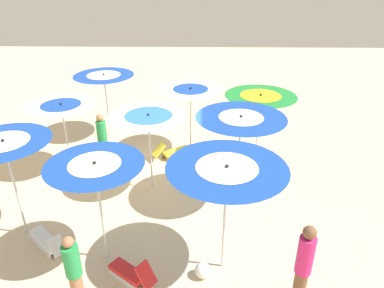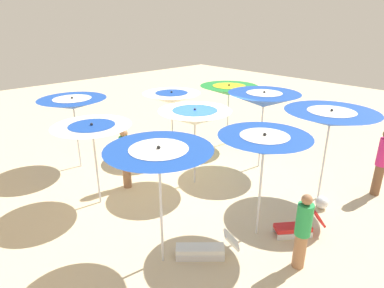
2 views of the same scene
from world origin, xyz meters
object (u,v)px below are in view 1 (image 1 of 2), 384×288
beach_umbrella_1 (96,173)px  beach_umbrella_5 (241,125)px  beach_umbrella_3 (62,110)px  beachgoer_1 (103,140)px  beach_umbrella_7 (191,94)px  beach_umbrella_8 (260,101)px  lounger_2 (131,273)px  beach_umbrella_6 (104,80)px  lounger_1 (47,241)px  beachgoer_2 (74,271)px  beachgoer_0 (303,266)px  beach_umbrella_4 (149,122)px  beach_umbrella_0 (5,150)px  beach_umbrella_2 (227,176)px  lounger_0 (174,151)px  beach_ball (203,270)px

beach_umbrella_1 → beach_umbrella_5: 3.70m
beach_umbrella_3 → beachgoer_1: 1.48m
beach_umbrella_7 → beach_umbrella_8: size_ratio=0.97×
lounger_2 → beach_umbrella_6: bearing=-37.9°
beach_umbrella_6 → lounger_1: 6.23m
beachgoer_1 → beachgoer_2: beachgoer_1 is taller
beach_umbrella_3 → beachgoer_0: size_ratio=1.17×
beach_umbrella_6 → beach_umbrella_7: beach_umbrella_6 is taller
beach_umbrella_1 → beach_umbrella_5: bearing=-144.5°
beach_umbrella_1 → beach_umbrella_7: beach_umbrella_1 is taller
beach_umbrella_8 → beach_umbrella_4: bearing=25.2°
beach_umbrella_0 → beach_umbrella_2: 4.73m
beach_umbrella_5 → beachgoer_1: (3.95, -1.76, -1.31)m
beach_umbrella_6 → beachgoer_1: beach_umbrella_6 is taller
beachgoer_0 → lounger_1: bearing=-35.4°
beach_umbrella_2 → beach_umbrella_3: (4.46, -3.88, -0.27)m
beach_umbrella_5 → beach_umbrella_7: size_ratio=1.12×
beach_umbrella_8 → lounger_2: 6.13m
beach_umbrella_5 → beach_umbrella_6: bearing=-43.2°
beach_umbrella_8 → lounger_0: size_ratio=1.79×
beach_umbrella_1 → beach_umbrella_6: 6.32m
beach_umbrella_3 → beach_umbrella_7: bearing=-159.7°
beach_umbrella_6 → lounger_0: size_ratio=1.80×
lounger_0 → beachgoer_2: 5.98m
beach_umbrella_2 → lounger_0: bearing=-74.6°
beach_umbrella_3 → beachgoer_2: beach_umbrella_3 is taller
beach_umbrella_7 → lounger_2: 6.06m
beach_umbrella_1 → beach_umbrella_2: beach_umbrella_2 is taller
beach_umbrella_3 → lounger_0: (-3.14, -0.89, -1.80)m
beachgoer_0 → beach_umbrella_0: bearing=-38.0°
beach_umbrella_3 → beachgoer_0: 7.64m
lounger_0 → beach_ball: (-0.90, 5.07, -0.03)m
beach_umbrella_8 → beachgoer_1: 4.91m
beach_umbrella_7 → lounger_0: (0.53, 0.47, -1.82)m
beach_umbrella_0 → beachgoer_1: 3.61m
beachgoer_1 → beach_umbrella_1: bearing=98.1°
beach_umbrella_0 → beach_umbrella_6: beach_umbrella_0 is taller
beach_umbrella_2 → lounger_0: beach_umbrella_2 is taller
lounger_1 → lounger_0: bearing=-78.8°
beach_umbrella_2 → beach_umbrella_7: 5.31m
beachgoer_2 → beach_umbrella_0: bearing=-104.0°
beach_ball → lounger_2: bearing=5.6°
beachgoer_0 → beachgoer_1: (4.81, -5.09, -0.08)m
beach_umbrella_1 → beach_umbrella_3: bearing=-62.2°
beach_umbrella_2 → beach_umbrella_8: (-1.30, -4.45, -0.17)m
beach_umbrella_2 → lounger_2: (1.88, 0.44, -2.06)m
beach_umbrella_1 → beach_ball: (-2.10, 0.50, -2.02)m
lounger_2 → beachgoer_2: bearing=67.9°
beach_umbrella_7 → beach_ball: 5.86m
beach_umbrella_4 → beachgoer_2: beach_umbrella_4 is taller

